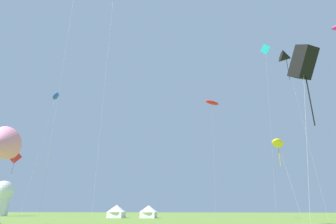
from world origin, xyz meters
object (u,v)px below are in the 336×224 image
Objects in this scene: kite_red_parafoil at (212,103)px; kite_cyan_diamond at (266,52)px; kite_blue_parafoil at (56,96)px; kite_black_delta at (286,57)px; kite_black_box at (303,63)px; festival_tent_left at (149,211)px; kite_yellow_parafoil at (278,143)px; festival_tent_right at (117,211)px; observatory_dome at (2,196)px; kite_red_diamond at (14,158)px.

kite_red_parafoil is 0.74× the size of kite_cyan_diamond.
kite_blue_parafoil is at bearing -145.81° from kite_cyan_diamond.
kite_black_delta is 0.89× the size of kite_cyan_diamond.
festival_tent_left is (-23.37, 48.74, -11.81)m from kite_black_box.
kite_yellow_parafoil is at bearing -56.46° from festival_tent_left.
festival_tent_right is (-24.90, 8.58, -24.23)m from kite_red_parafoil.
kite_black_box is 59.24m from festival_tent_right.
observatory_dome reaches higher than festival_tent_left.
kite_black_delta is at bearing -21.60° from observatory_dome.
kite_cyan_diamond is at bearing -29.95° from festival_tent_left.
festival_tent_left is (-31.34, 19.88, -28.70)m from kite_black_delta.
kite_black_delta is 6.79× the size of festival_tent_right.
kite_red_diamond reaches higher than festival_tent_right.
kite_red_diamond is at bearing -153.42° from kite_black_delta.
observatory_dome is (-42.40, 12.57, 4.33)m from festival_tent_right.
kite_blue_parafoil is 41.79m from festival_tent_left.
kite_black_delta is (35.93, 18.98, 14.04)m from kite_blue_parafoil.
kite_cyan_diamond is (11.77, -7.82, 8.01)m from kite_red_parafoil.
observatory_dome is (-74.29, 48.30, -3.59)m from kite_yellow_parafoil.
festival_tent_right is at bearing 160.98° from kite_red_parafoil.
kite_red_parafoil is at bearing -17.45° from observatory_dome.
kite_yellow_parafoil is 27.19m from kite_black_delta.
kite_black_delta is at bearing -26.69° from festival_tent_right.
observatory_dome is at bearing 166.05° from festival_tent_left.
observatory_dome is (-50.60, 12.57, 4.39)m from festival_tent_left.
kite_yellow_parafoil is 2.17× the size of festival_tent_right.
observatory_dome is at bearing 128.96° from kite_red_diamond.
festival_tent_left is (4.59, 38.86, -14.66)m from kite_blue_parafoil.
kite_blue_parafoil is 29.79m from kite_black_box.
observatory_dome is (-42.29, 52.29, -1.92)m from kite_red_diamond.
observatory_dome is at bearing 131.81° from kite_blue_parafoil.
festival_tent_right is 1.04× the size of festival_tent_left.
kite_cyan_diamond is 7.92× the size of festival_tent_left.
kite_blue_parafoil is at bearing -48.19° from observatory_dome.
kite_yellow_parafoil is 31.43m from kite_cyan_diamond.
kite_yellow_parafoil is 13.56m from kite_black_box.
festival_tent_left is at bearing 78.18° from kite_red_diamond.
kite_black_delta is 52.71m from festival_tent_right.
kite_blue_parafoil is 3.58× the size of festival_tent_right.
observatory_dome reaches higher than kite_red_diamond.
kite_yellow_parafoil is at bearing 6.32° from kite_blue_parafoil.
festival_tent_right is at bearing 95.30° from kite_blue_parafoil.
kite_blue_parafoil is at bearing -125.12° from kite_red_parafoil.
festival_tent_left is (-23.69, 35.73, -7.98)m from kite_yellow_parafoil.
kite_red_diamond is 1.98× the size of festival_tent_left.
kite_black_delta is 91.42m from observatory_dome.
kite_black_box is at bearing -64.38° from festival_tent_left.
kite_red_parafoil reaches higher than kite_red_diamond.
kite_blue_parafoil is at bearing 160.56° from kite_black_box.
festival_tent_left is 0.42× the size of observatory_dome.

